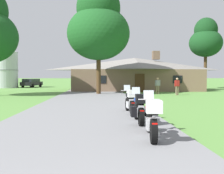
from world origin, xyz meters
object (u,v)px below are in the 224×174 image
object	(u,v)px
bystander_red_shirt_beside_signpost	(177,85)
motorcycle_blue_second_in_row	(139,109)
metal_silo_distant	(5,67)
motorcycle_red_nearest_to_camera	(152,119)
motorcycle_black_farthest_in_row	(130,101)
bystander_gray_shirt_near_lodge	(158,85)
tree_right_of_lodge	(206,39)
parked_black_suv_far_left	(32,83)
tree_by_lodge_front	(98,26)

from	to	relation	value
bystander_red_shirt_beside_signpost	motorcycle_blue_second_in_row	bearing A→B (deg)	-126.58
bystander_red_shirt_beside_signpost	metal_silo_distant	distance (m)	28.31
motorcycle_red_nearest_to_camera	motorcycle_blue_second_in_row	distance (m)	2.36
motorcycle_red_nearest_to_camera	motorcycle_black_farthest_in_row	world-z (taller)	same
bystander_gray_shirt_near_lodge	bystander_red_shirt_beside_signpost	bearing A→B (deg)	-48.74
motorcycle_blue_second_in_row	metal_silo_distant	bearing A→B (deg)	117.31
motorcycle_black_farthest_in_row	tree_right_of_lodge	size ratio (longest dim) A/B	0.20
motorcycle_blue_second_in_row	parked_black_suv_far_left	size ratio (longest dim) A/B	0.43
motorcycle_black_farthest_in_row	bystander_gray_shirt_near_lodge	bearing A→B (deg)	69.40
motorcycle_blue_second_in_row	bystander_red_shirt_beside_signpost	world-z (taller)	bystander_red_shirt_beside_signpost
motorcycle_red_nearest_to_camera	motorcycle_blue_second_in_row	xyz separation A→B (m)	(0.02, 2.36, -0.01)
bystander_gray_shirt_near_lodge	motorcycle_black_farthest_in_row	bearing A→B (deg)	-110.33
motorcycle_red_nearest_to_camera	bystander_red_shirt_beside_signpost	bearing A→B (deg)	76.88
parked_black_suv_far_left	motorcycle_blue_second_in_row	bearing A→B (deg)	-58.36
motorcycle_red_nearest_to_camera	bystander_gray_shirt_near_lodge	bearing A→B (deg)	82.55
metal_silo_distant	parked_black_suv_far_left	world-z (taller)	metal_silo_distant
motorcycle_black_farthest_in_row	metal_silo_distant	xyz separation A→B (m)	(-16.20, 29.98, 2.66)
motorcycle_red_nearest_to_camera	tree_by_lodge_front	size ratio (longest dim) A/B	0.19
bystander_gray_shirt_near_lodge	tree_by_lodge_front	world-z (taller)	tree_by_lodge_front
bystander_gray_shirt_near_lodge	tree_right_of_lodge	distance (m)	15.82
motorcycle_blue_second_in_row	tree_right_of_lodge	xyz separation A→B (m)	(13.95, 28.04, 6.53)
tree_by_lodge_front	parked_black_suv_far_left	size ratio (longest dim) A/B	2.23
motorcycle_red_nearest_to_camera	tree_by_lodge_front	distance (m)	20.21
bystander_gray_shirt_near_lodge	parked_black_suv_far_left	distance (m)	24.42
bystander_gray_shirt_near_lodge	metal_silo_distant	xyz separation A→B (m)	(-20.70, 15.78, 2.35)
motorcycle_red_nearest_to_camera	tree_right_of_lodge	xyz separation A→B (m)	(13.97, 30.40, 6.52)
tree_right_of_lodge	bystander_red_shirt_beside_signpost	bearing A→B (deg)	-122.07
motorcycle_red_nearest_to_camera	bystander_gray_shirt_near_lodge	size ratio (longest dim) A/B	1.25
motorcycle_red_nearest_to_camera	metal_silo_distant	size ratio (longest dim) A/B	0.32
motorcycle_red_nearest_to_camera	tree_right_of_lodge	bearing A→B (deg)	71.01
tree_by_lodge_front	metal_silo_distant	bearing A→B (deg)	132.69
motorcycle_black_farthest_in_row	metal_silo_distant	distance (m)	34.18
motorcycle_black_farthest_in_row	parked_black_suv_far_left	bearing A→B (deg)	108.61
motorcycle_blue_second_in_row	metal_silo_distant	distance (m)	36.64
motorcycle_red_nearest_to_camera	parked_black_suv_far_left	xyz separation A→B (m)	(-12.54, 36.82, 0.16)
motorcycle_blue_second_in_row	motorcycle_black_farthest_in_row	world-z (taller)	same
motorcycle_red_nearest_to_camera	parked_black_suv_far_left	world-z (taller)	parked_black_suv_far_left
bystander_red_shirt_beside_signpost	tree_right_of_lodge	xyz separation A→B (m)	(7.92, 12.64, 6.21)
motorcycle_red_nearest_to_camera	bystander_red_shirt_beside_signpost	xyz separation A→B (m)	(6.05, 17.75, 0.31)
motorcycle_red_nearest_to_camera	motorcycle_blue_second_in_row	bearing A→B (deg)	95.17
motorcycle_blue_second_in_row	bystander_gray_shirt_near_lodge	size ratio (longest dim) A/B	1.25
motorcycle_blue_second_in_row	bystander_gray_shirt_near_lodge	bearing A→B (deg)	76.16
motorcycle_blue_second_in_row	tree_right_of_lodge	size ratio (longest dim) A/B	0.20
motorcycle_red_nearest_to_camera	parked_black_suv_far_left	distance (m)	38.90
tree_right_of_lodge	parked_black_suv_far_left	bearing A→B (deg)	166.37
bystander_red_shirt_beside_signpost	parked_black_suv_far_left	xyz separation A→B (m)	(-18.58, 19.07, -0.15)
bystander_red_shirt_beside_signpost	motorcycle_black_farthest_in_row	bearing A→B (deg)	-130.77
tree_by_lodge_front	metal_silo_distant	size ratio (longest dim) A/B	1.66
bystander_gray_shirt_near_lodge	bystander_red_shirt_beside_signpost	size ratio (longest dim) A/B	1.00
motorcycle_blue_second_in_row	bystander_red_shirt_beside_signpost	distance (m)	16.53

